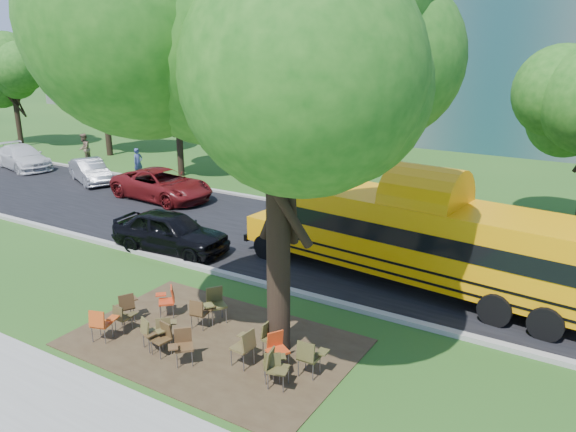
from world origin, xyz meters
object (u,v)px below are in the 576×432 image
Objects in this scene: bg_car_silver at (90,171)px; chair_5 at (182,343)px; chair_2 at (165,327)px; bg_car_white at (22,157)px; chair_7 at (275,366)px; black_car at (170,231)px; pedestrian_b at (84,149)px; chair_12 at (270,335)px; bg_car_red at (162,185)px; chair_11 at (200,311)px; school_bus at (420,237)px; chair_13 at (309,355)px; chair_1 at (122,316)px; chair_6 at (245,344)px; chair_4 at (151,331)px; chair_15 at (273,363)px; main_tree at (277,92)px; chair_10 at (215,301)px; chair_0 at (101,322)px; pedestrian_a at (138,163)px; chair_3 at (162,336)px; chair_14 at (276,347)px; chair_9 at (168,298)px; chair_8 at (127,304)px.

chair_5 is at bearing -99.85° from bg_car_silver.
bg_car_white is (-21.16, 10.62, 0.21)m from chair_2.
black_car is at bearing -136.15° from chair_7.
black_car is (-7.70, 5.10, 0.19)m from chair_7.
chair_5 is 24.52m from pedestrian_b.
chair_12 is 7.95m from black_car.
chair_11 is at bearing -128.45° from bg_car_red.
school_bus reaches higher than chair_12.
chair_1 is at bearing -174.56° from chair_13.
chair_4 is at bearing 109.46° from chair_6.
bg_car_red is at bearing 130.20° from chair_1.
chair_12 is 19.92m from bg_car_silver.
chair_15 is at bearing 26.05° from pedestrian_b.
chair_7 is at bearing -60.37° from main_tree.
school_bus is at bearing -11.40° from chair_6.
chair_10 reaches higher than chair_7.
chair_13 is 0.18× the size of bg_car_red.
bg_car_red is 2.81× the size of pedestrian_b.
chair_0 is 0.97× the size of chair_13.
main_tree reaches higher than chair_1.
chair_6 reaches higher than chair_5.
chair_5 reaches higher than chair_4.
bg_car_red is at bearing 36.94° from pedestrian_b.
chair_10 reaches higher than chair_11.
bg_car_silver is (-15.28, 9.34, 0.10)m from chair_11.
chair_4 is 19.02m from pedestrian_a.
bg_car_silver reaches higher than chair_5.
chair_14 is at bearing -150.84° from chair_3.
chair_15 is (0.69, -0.93, -0.02)m from chair_12.
bg_car_white is (-21.49, 9.03, 0.09)m from chair_10.
pedestrian_b is (-19.12, 13.89, 0.39)m from chair_4.
main_tree is at bearing 27.77° from pedestrian_b.
chair_0 is 4.69m from chair_15.
chair_10 is 1.05× the size of chair_13.
black_car is at bearing -123.36° from pedestrian_a.
chair_7 is at bearing -95.56° from bg_car_silver.
school_bus is at bearing 83.56° from chair_13.
pedestrian_a is at bearing 5.34° from chair_9.
chair_0 is 0.21× the size of black_car.
chair_12 is at bearing -53.33° from chair_8.
bg_car_red is (-9.67, 8.85, 0.20)m from chair_11.
chair_13 reaches higher than chair_0.
chair_6 is at bearing -103.37° from main_tree.
chair_5 is 1.02× the size of chair_14.
chair_10 reaches higher than chair_12.
chair_14 is at bearing -61.52° from main_tree.
main_tree is 5.82m from chair_13.
chair_12 is at bearing -136.37° from chair_9.
school_bus is 2.17× the size of bg_car_red.
chair_1 is 17.25m from bg_car_silver.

